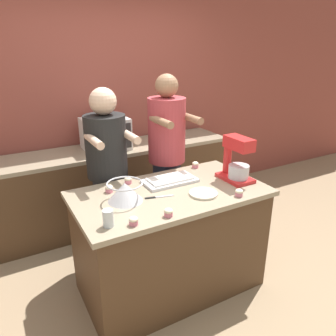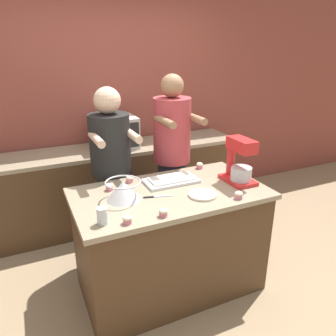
{
  "view_description": "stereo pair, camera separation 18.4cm",
  "coord_description": "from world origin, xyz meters",
  "views": [
    {
      "loc": [
        -1.15,
        -2.01,
        1.97
      ],
      "look_at": [
        0.0,
        0.04,
        1.08
      ],
      "focal_mm": 35.0,
      "sensor_mm": 36.0,
      "label": 1
    },
    {
      "loc": [
        -0.99,
        -2.1,
        1.97
      ],
      "look_at": [
        0.0,
        0.04,
        1.08
      ],
      "focal_mm": 35.0,
      "sensor_mm": 36.0,
      "label": 2
    }
  ],
  "objects": [
    {
      "name": "cupcake_0",
      "position": [
        -0.23,
        0.3,
        0.93
      ],
      "size": [
        0.06,
        0.06,
        0.06
      ],
      "color": "#D17084",
      "rests_on": "island_counter"
    },
    {
      "name": "person_left",
      "position": [
        -0.3,
        0.59,
        0.86
      ],
      "size": [
        0.37,
        0.52,
        1.65
      ],
      "color": "#232328",
      "rests_on": "ground_plane"
    },
    {
      "name": "cupcake_2",
      "position": [
        -0.42,
        0.22,
        0.93
      ],
      "size": [
        0.06,
        0.06,
        0.06
      ],
      "color": "#D17084",
      "rests_on": "island_counter"
    },
    {
      "name": "ground_plane",
      "position": [
        0.0,
        0.0,
        0.0
      ],
      "size": [
        16.0,
        16.0,
        0.0
      ],
      "primitive_type": "plane",
      "color": "#937A5B"
    },
    {
      "name": "knife",
      "position": [
        -0.14,
        -0.05,
        0.9
      ],
      "size": [
        0.22,
        0.07,
        0.01
      ],
      "color": "#BCBCC1",
      "rests_on": "island_counter"
    },
    {
      "name": "microwave_oven",
      "position": [
        -0.05,
        1.34,
        1.06
      ],
      "size": [
        0.48,
        0.38,
        0.34
      ],
      "color": "silver",
      "rests_on": "back_counter"
    },
    {
      "name": "back_wall",
      "position": [
        0.0,
        1.69,
        1.35
      ],
      "size": [
        10.0,
        0.06,
        2.7
      ],
      "color": "brown",
      "rests_on": "ground_plane"
    },
    {
      "name": "cupcake_1",
      "position": [
        -0.46,
        -0.33,
        0.93
      ],
      "size": [
        0.06,
        0.06,
        0.06
      ],
      "color": "#D17084",
      "rests_on": "island_counter"
    },
    {
      "name": "island_counter",
      "position": [
        0.0,
        0.0,
        0.45
      ],
      "size": [
        1.5,
        0.82,
        0.9
      ],
      "color": "#4C331E",
      "rests_on": "ground_plane"
    },
    {
      "name": "stand_mixer",
      "position": [
        0.59,
        -0.06,
        1.06
      ],
      "size": [
        0.2,
        0.3,
        0.37
      ],
      "color": "red",
      "rests_on": "island_counter"
    },
    {
      "name": "person_right",
      "position": [
        0.3,
        0.59,
        0.91
      ],
      "size": [
        0.36,
        0.52,
        1.73
      ],
      "color": "#33384C",
      "rests_on": "ground_plane"
    },
    {
      "name": "baking_tray",
      "position": [
        0.08,
        0.16,
        0.92
      ],
      "size": [
        0.44,
        0.23,
        0.04
      ],
      "color": "silver",
      "rests_on": "island_counter"
    },
    {
      "name": "back_counter",
      "position": [
        0.0,
        1.34,
        0.45
      ],
      "size": [
        2.8,
        0.6,
        0.89
      ],
      "color": "#4C331E",
      "rests_on": "ground_plane"
    },
    {
      "name": "cupcake_3",
      "position": [
        0.41,
        -0.33,
        0.93
      ],
      "size": [
        0.06,
        0.06,
        0.06
      ],
      "color": "#D17084",
      "rests_on": "island_counter"
    },
    {
      "name": "cupcake_4",
      "position": [
        -0.21,
        -0.34,
        0.93
      ],
      "size": [
        0.06,
        0.06,
        0.06
      ],
      "color": "#D17084",
      "rests_on": "island_counter"
    },
    {
      "name": "cupcake_5",
      "position": [
        0.46,
        0.34,
        0.93
      ],
      "size": [
        0.06,
        0.06,
        0.06
      ],
      "color": "#D17084",
      "rests_on": "island_counter"
    },
    {
      "name": "drinking_glass",
      "position": [
        -0.6,
        -0.26,
        0.95
      ],
      "size": [
        0.07,
        0.07,
        0.11
      ],
      "color": "silver",
      "rests_on": "island_counter"
    },
    {
      "name": "mixing_bowl",
      "position": [
        -0.37,
        0.02,
        0.97
      ],
      "size": [
        0.26,
        0.26,
        0.14
      ],
      "color": "#BCBCC1",
      "rests_on": "island_counter"
    },
    {
      "name": "small_plate",
      "position": [
        0.19,
        -0.17,
        0.91
      ],
      "size": [
        0.22,
        0.22,
        0.02
      ],
      "color": "beige",
      "rests_on": "island_counter"
    }
  ]
}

